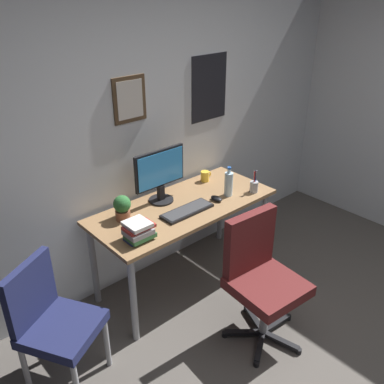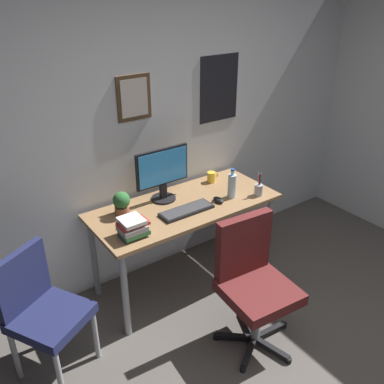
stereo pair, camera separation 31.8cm
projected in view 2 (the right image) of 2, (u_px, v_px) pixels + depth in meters
The scene contains 12 objects.
wall_back at pixel (162, 123), 3.40m from camera, with size 4.40×0.10×2.60m.
desk at pixel (185, 214), 3.36m from camera, with size 1.51×0.66×0.75m.
office_chair at pixel (252, 278), 2.86m from camera, with size 0.56×0.57×0.95m.
side_chair at pixel (41, 307), 2.64m from camera, with size 0.57×0.57×0.88m.
monitor at pixel (162, 172), 3.29m from camera, with size 0.46×0.20×0.43m.
keyboard at pixel (187, 210), 3.21m from camera, with size 0.43×0.15×0.03m.
computer_mouse at pixel (218, 200), 3.35m from camera, with size 0.06×0.11×0.04m.
water_bottle at pixel (232, 185), 3.38m from camera, with size 0.07×0.07×0.25m.
coffee_mug_near at pixel (212, 177), 3.67m from camera, with size 0.11×0.07×0.09m.
potted_plant at pixel (122, 203), 3.12m from camera, with size 0.13×0.13×0.20m.
pen_cup at pixel (259, 189), 3.44m from camera, with size 0.07×0.07×0.20m.
book_stack_left at pixel (133, 227), 2.88m from camera, with size 0.21×0.17×0.14m.
Camera 2 is at (-1.71, -0.67, 2.35)m, focal length 39.17 mm.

